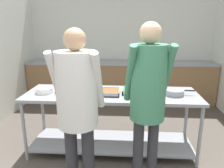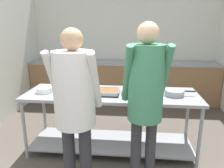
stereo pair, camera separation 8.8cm
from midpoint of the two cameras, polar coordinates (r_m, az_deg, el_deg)
The scene contains 11 objects.
wall_rear at distance 5.38m, azimuth 1.88°, elevation 10.61°, with size 4.42×0.06×2.65m.
back_counter at distance 5.16m, azimuth 1.63°, elevation 0.72°, with size 4.26×0.65×0.93m.
serving_counter at distance 3.06m, azimuth -0.96°, elevation -7.33°, with size 2.34×0.75×0.86m.
plate_stack at distance 3.13m, azimuth -17.96°, elevation -1.54°, with size 0.24×0.24×0.07m.
serving_tray_vegetables at distance 3.14m, azimuth -10.91°, elevation -1.19°, with size 0.42×0.33×0.05m.
serving_tray_greens at distance 2.93m, azimuth -2.96°, elevation -2.11°, with size 0.42×0.29×0.05m.
serving_tray_roast at distance 3.00m, azimuth 6.27°, elevation -1.79°, with size 0.46×0.29×0.05m.
sauce_pan at distance 2.99m, azimuth 15.20°, elevation -2.01°, with size 0.39×0.25×0.07m.
guest_serving_left at distance 2.15m, azimuth -10.20°, elevation -3.84°, with size 0.51×0.40×1.74m.
guest_serving_right at distance 2.21m, azimuth 8.25°, elevation -1.92°, with size 0.50×0.41×1.80m.
water_bottle at distance 5.32m, azimuth -13.22°, elevation 7.02°, with size 0.08×0.08×0.23m.
Camera 1 is at (0.15, -1.19, 1.77)m, focal length 35.00 mm.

